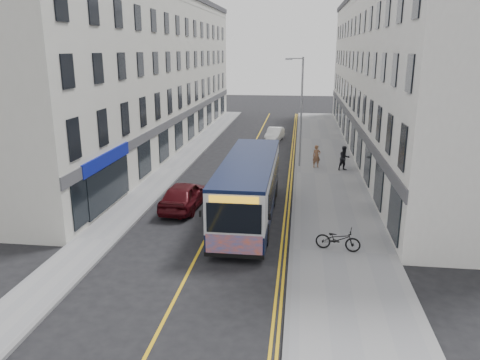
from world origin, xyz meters
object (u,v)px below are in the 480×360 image
(city_bus, at_px, (249,187))
(bicycle, at_px, (338,239))
(pedestrian_near, at_px, (317,156))
(streetlamp, at_px, (300,109))
(car_white, at_px, (275,134))
(pedestrian_far, at_px, (344,158))
(car_maroon, at_px, (184,195))

(city_bus, distance_m, bicycle, 5.76)
(bicycle, bearing_deg, pedestrian_near, 12.98)
(bicycle, height_order, pedestrian_near, pedestrian_near)
(streetlamp, bearing_deg, car_white, 102.89)
(bicycle, height_order, car_white, car_white)
(car_white, bearing_deg, streetlamp, -69.93)
(pedestrian_far, bearing_deg, car_white, 92.02)
(streetlamp, bearing_deg, car_maroon, -121.02)
(streetlamp, xyz_separation_m, pedestrian_far, (3.25, -0.90, -3.38))
(pedestrian_near, bearing_deg, pedestrian_far, -32.94)
(streetlamp, relative_size, city_bus, 0.73)
(pedestrian_near, height_order, car_maroon, pedestrian_near)
(streetlamp, relative_size, pedestrian_near, 4.85)
(pedestrian_far, distance_m, car_white, 12.58)
(bicycle, bearing_deg, pedestrian_far, 5.20)
(bicycle, distance_m, car_maroon, 9.33)
(pedestrian_near, relative_size, pedestrian_far, 0.93)
(city_bus, relative_size, car_maroon, 2.40)
(city_bus, relative_size, pedestrian_near, 6.64)
(pedestrian_far, distance_m, car_maroon, 13.28)
(bicycle, bearing_deg, city_bus, 60.32)
(city_bus, height_order, pedestrian_far, city_bus)
(city_bus, height_order, car_maroon, city_bus)
(bicycle, relative_size, car_white, 0.51)
(pedestrian_near, bearing_deg, streetlamp, 153.93)
(pedestrian_near, height_order, pedestrian_far, pedestrian_far)
(city_bus, xyz_separation_m, pedestrian_far, (5.72, 10.48, -0.74))
(city_bus, bearing_deg, car_maroon, 163.08)
(pedestrian_far, relative_size, car_white, 0.46)
(city_bus, bearing_deg, streetlamp, 77.77)
(bicycle, bearing_deg, car_white, 20.34)
(car_white, bearing_deg, pedestrian_far, -56.26)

